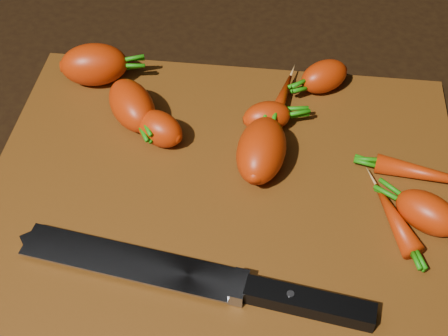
# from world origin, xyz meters

# --- Properties ---
(ground) EXTENTS (2.00, 2.00, 0.01)m
(ground) POSITION_xyz_m (0.00, 0.00, -0.01)
(ground) COLOR black
(cutting_board) EXTENTS (0.50, 0.40, 0.01)m
(cutting_board) POSITION_xyz_m (0.00, 0.00, 0.01)
(cutting_board) COLOR brown
(cutting_board) RESTS_ON ground
(carrot_0) EXTENTS (0.09, 0.07, 0.05)m
(carrot_0) POSITION_xyz_m (-0.17, 0.15, 0.04)
(carrot_0) COLOR #BF300A
(carrot_0) RESTS_ON cutting_board
(carrot_1) EXTENTS (0.07, 0.06, 0.04)m
(carrot_1) POSITION_xyz_m (-0.08, 0.06, 0.03)
(carrot_1) COLOR #BF300A
(carrot_1) RESTS_ON cutting_board
(carrot_2) EXTENTS (0.08, 0.09, 0.05)m
(carrot_2) POSITION_xyz_m (-0.11, 0.09, 0.04)
(carrot_2) COLOR #BF300A
(carrot_2) RESTS_ON cutting_board
(carrot_3) EXTENTS (0.06, 0.09, 0.05)m
(carrot_3) POSITION_xyz_m (0.04, 0.03, 0.04)
(carrot_3) COLOR #BF300A
(carrot_3) RESTS_ON cutting_board
(carrot_4) EXTENTS (0.07, 0.07, 0.04)m
(carrot_4) POSITION_xyz_m (0.10, 0.17, 0.03)
(carrot_4) COLOR #BF300A
(carrot_4) RESTS_ON cutting_board
(carrot_5) EXTENTS (0.06, 0.05, 0.04)m
(carrot_5) POSITION_xyz_m (0.04, 0.09, 0.03)
(carrot_5) COLOR #BF300A
(carrot_5) RESTS_ON cutting_board
(carrot_6) EXTENTS (0.08, 0.07, 0.04)m
(carrot_6) POSITION_xyz_m (0.21, -0.03, 0.03)
(carrot_6) COLOR #BF300A
(carrot_6) RESTS_ON cutting_board
(carrot_7) EXTENTS (0.05, 0.12, 0.02)m
(carrot_7) POSITION_xyz_m (0.05, 0.12, 0.02)
(carrot_7) COLOR #BF300A
(carrot_7) RESTS_ON cutting_board
(carrot_8) EXTENTS (0.12, 0.04, 0.02)m
(carrot_8) POSITION_xyz_m (0.22, 0.03, 0.02)
(carrot_8) COLOR #BF300A
(carrot_8) RESTS_ON cutting_board
(carrot_9) EXTENTS (0.05, 0.09, 0.02)m
(carrot_9) POSITION_xyz_m (0.17, -0.03, 0.02)
(carrot_9) COLOR #BF300A
(carrot_9) RESTS_ON cutting_board
(knife) EXTENTS (0.34, 0.08, 0.02)m
(knife) POSITION_xyz_m (-0.06, -0.11, 0.02)
(knife) COLOR gray
(knife) RESTS_ON cutting_board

